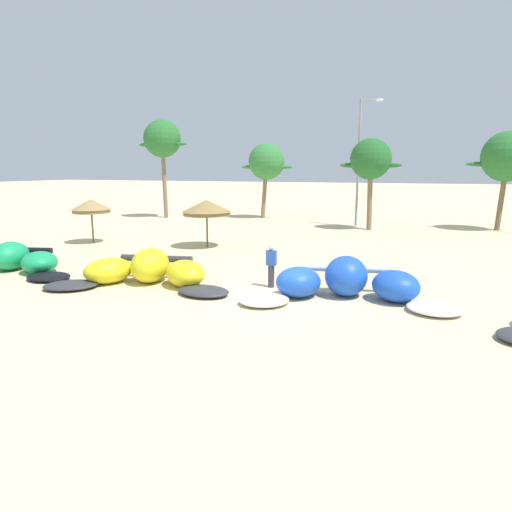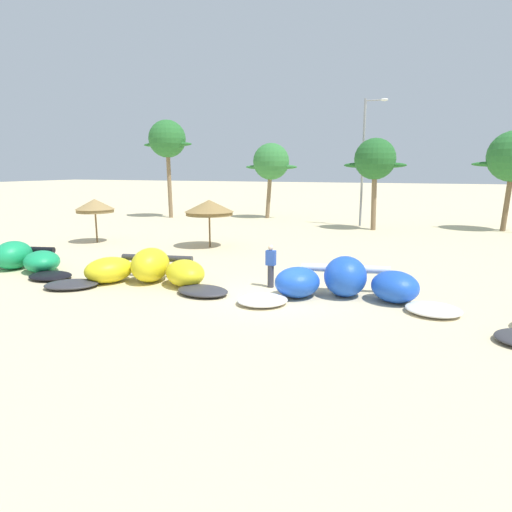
{
  "view_description": "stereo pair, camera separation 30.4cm",
  "coord_description": "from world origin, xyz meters",
  "px_view_note": "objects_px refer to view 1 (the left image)",
  "views": [
    {
      "loc": [
        4.78,
        -14.2,
        4.39
      ],
      "look_at": [
        -1.23,
        2.0,
        1.0
      ],
      "focal_mm": 31.35,
      "sensor_mm": 36.0,
      "label": 1
    },
    {
      "loc": [
        5.06,
        -14.09,
        4.39
      ],
      "look_at": [
        -1.23,
        2.0,
        1.0
      ],
      "focal_mm": 31.35,
      "sensor_mm": 36.0,
      "label": 2
    }
  ],
  "objects_px": {
    "kite_left": "(147,271)",
    "palm_left": "(266,162)",
    "palm_center_left": "(508,157)",
    "beach_umbrella_middle": "(207,208)",
    "kite_left_of_center": "(346,283)",
    "person_by_umbrellas": "(271,266)",
    "lamppost_west": "(360,157)",
    "palm_leftmost": "(162,140)",
    "palm_left_of_gap": "(371,160)",
    "kite_far_left": "(5,261)",
    "beach_umbrella_near_van": "(91,206)"
  },
  "relations": [
    {
      "from": "kite_left",
      "to": "beach_umbrella_middle",
      "type": "xyz_separation_m",
      "value": [
        -1.56,
        8.33,
        1.73
      ]
    },
    {
      "from": "kite_left",
      "to": "person_by_umbrellas",
      "type": "distance_m",
      "value": 4.8
    },
    {
      "from": "palm_center_left",
      "to": "beach_umbrella_near_van",
      "type": "bearing_deg",
      "value": -148.32
    },
    {
      "from": "palm_left_of_gap",
      "to": "lamppost_west",
      "type": "relative_size",
      "value": 0.69
    },
    {
      "from": "kite_far_left",
      "to": "palm_center_left",
      "type": "xyz_separation_m",
      "value": [
        22.12,
        22.22,
        4.7
      ]
    },
    {
      "from": "kite_left",
      "to": "lamppost_west",
      "type": "bearing_deg",
      "value": 76.21
    },
    {
      "from": "kite_far_left",
      "to": "lamppost_west",
      "type": "distance_m",
      "value": 24.88
    },
    {
      "from": "kite_left",
      "to": "palm_left",
      "type": "distance_m",
      "value": 24.46
    },
    {
      "from": "kite_left_of_center",
      "to": "beach_umbrella_middle",
      "type": "height_order",
      "value": "beach_umbrella_middle"
    },
    {
      "from": "palm_leftmost",
      "to": "lamppost_west",
      "type": "height_order",
      "value": "lamppost_west"
    },
    {
      "from": "kite_left",
      "to": "beach_umbrella_middle",
      "type": "distance_m",
      "value": 8.65
    },
    {
      "from": "beach_umbrella_near_van",
      "to": "kite_far_left",
      "type": "bearing_deg",
      "value": -77.6
    },
    {
      "from": "kite_left_of_center",
      "to": "person_by_umbrellas",
      "type": "relative_size",
      "value": 4.5
    },
    {
      "from": "palm_leftmost",
      "to": "lamppost_west",
      "type": "distance_m",
      "value": 17.35
    },
    {
      "from": "palm_center_left",
      "to": "beach_umbrella_middle",
      "type": "bearing_deg",
      "value": -140.86
    },
    {
      "from": "palm_left_of_gap",
      "to": "lamppost_west",
      "type": "bearing_deg",
      "value": 118.24
    },
    {
      "from": "beach_umbrella_middle",
      "to": "kite_left_of_center",
      "type": "bearing_deg",
      "value": -39.99
    },
    {
      "from": "person_by_umbrellas",
      "to": "lamppost_west",
      "type": "bearing_deg",
      "value": 88.51
    },
    {
      "from": "kite_left",
      "to": "palm_leftmost",
      "type": "xyz_separation_m",
      "value": [
        -12.14,
        21.0,
        6.37
      ]
    },
    {
      "from": "kite_left_of_center",
      "to": "person_by_umbrellas",
      "type": "height_order",
      "value": "person_by_umbrellas"
    },
    {
      "from": "kite_left",
      "to": "kite_left_of_center",
      "type": "height_order",
      "value": "kite_left_of_center"
    },
    {
      "from": "lamppost_west",
      "to": "kite_left_of_center",
      "type": "bearing_deg",
      "value": -83.3
    },
    {
      "from": "palm_leftmost",
      "to": "lamppost_west",
      "type": "bearing_deg",
      "value": -0.3
    },
    {
      "from": "person_by_umbrellas",
      "to": "palm_leftmost",
      "type": "height_order",
      "value": "palm_leftmost"
    },
    {
      "from": "kite_far_left",
      "to": "palm_leftmost",
      "type": "xyz_separation_m",
      "value": [
        -5.17,
        21.3,
        6.41
      ]
    },
    {
      "from": "kite_far_left",
      "to": "beach_umbrella_middle",
      "type": "xyz_separation_m",
      "value": [
        5.41,
        8.63,
        1.77
      ]
    },
    {
      "from": "palm_left",
      "to": "kite_far_left",
      "type": "bearing_deg",
      "value": -98.48
    },
    {
      "from": "palm_left",
      "to": "palm_leftmost",
      "type": "bearing_deg",
      "value": -162.2
    },
    {
      "from": "palm_leftmost",
      "to": "palm_left_of_gap",
      "type": "bearing_deg",
      "value": -5.97
    },
    {
      "from": "palm_leftmost",
      "to": "palm_left_of_gap",
      "type": "relative_size",
      "value": 1.32
    },
    {
      "from": "lamppost_west",
      "to": "palm_leftmost",
      "type": "bearing_deg",
      "value": 179.7
    },
    {
      "from": "palm_left_of_gap",
      "to": "person_by_umbrellas",
      "type": "bearing_deg",
      "value": -94.77
    },
    {
      "from": "beach_umbrella_middle",
      "to": "palm_left",
      "type": "relative_size",
      "value": 0.42
    },
    {
      "from": "kite_left",
      "to": "kite_left_of_center",
      "type": "relative_size",
      "value": 1.0
    },
    {
      "from": "kite_left_of_center",
      "to": "beach_umbrella_middle",
      "type": "xyz_separation_m",
      "value": [
        -9.06,
        7.6,
        1.7
      ]
    },
    {
      "from": "kite_left",
      "to": "palm_left",
      "type": "xyz_separation_m",
      "value": [
        -3.37,
        23.82,
        4.43
      ]
    },
    {
      "from": "palm_left_of_gap",
      "to": "kite_left",
      "type": "bearing_deg",
      "value": -107.74
    },
    {
      "from": "beach_umbrella_middle",
      "to": "palm_leftmost",
      "type": "height_order",
      "value": "palm_leftmost"
    },
    {
      "from": "person_by_umbrellas",
      "to": "beach_umbrella_middle",
      "type": "bearing_deg",
      "value": 131.21
    },
    {
      "from": "palm_leftmost",
      "to": "kite_left_of_center",
      "type": "bearing_deg",
      "value": -45.9
    },
    {
      "from": "kite_far_left",
      "to": "palm_leftmost",
      "type": "relative_size",
      "value": 0.85
    },
    {
      "from": "beach_umbrella_middle",
      "to": "palm_left",
      "type": "xyz_separation_m",
      "value": [
        -1.82,
        15.49,
        2.7
      ]
    },
    {
      "from": "kite_left_of_center",
      "to": "beach_umbrella_middle",
      "type": "relative_size",
      "value": 2.64
    },
    {
      "from": "beach_umbrella_middle",
      "to": "palm_left_of_gap",
      "type": "bearing_deg",
      "value": 54.54
    },
    {
      "from": "kite_far_left",
      "to": "lamppost_west",
      "type": "xyz_separation_m",
      "value": [
        12.1,
        21.21,
        4.78
      ]
    },
    {
      "from": "kite_far_left",
      "to": "person_by_umbrellas",
      "type": "relative_size",
      "value": 4.51
    },
    {
      "from": "kite_left_of_center",
      "to": "beach_umbrella_near_van",
      "type": "xyz_separation_m",
      "value": [
        -16.13,
        6.51,
        1.67
      ]
    },
    {
      "from": "kite_far_left",
      "to": "beach_umbrella_near_van",
      "type": "xyz_separation_m",
      "value": [
        -1.66,
        7.55,
        1.74
      ]
    },
    {
      "from": "beach_umbrella_middle",
      "to": "lamppost_west",
      "type": "distance_m",
      "value": 14.56
    },
    {
      "from": "person_by_umbrellas",
      "to": "lamppost_west",
      "type": "relative_size",
      "value": 0.17
    }
  ]
}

